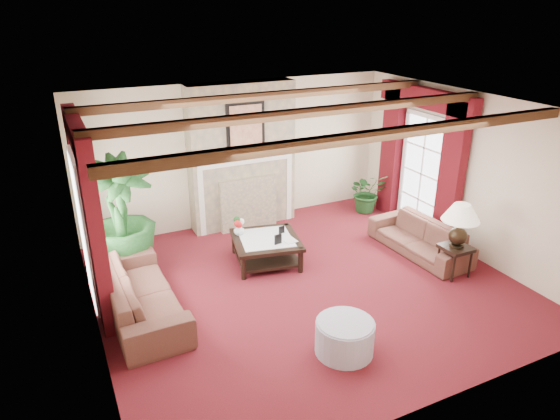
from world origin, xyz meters
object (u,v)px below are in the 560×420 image
sofa_right (420,233)px  side_table (454,261)px  potted_palm (123,240)px  coffee_table (266,250)px  sofa_left (140,286)px  ottoman (345,337)px

sofa_right → side_table: size_ratio=3.81×
potted_palm → side_table: (4.61, -2.41, -0.27)m
potted_palm → coffee_table: size_ratio=1.80×
sofa_left → coffee_table: (2.15, 0.61, -0.22)m
coffee_table → ottoman: coffee_table is taller
sofa_right → coffee_table: 2.64m
sofa_right → potted_palm: potted_palm is taller
potted_palm → coffee_table: bearing=-19.6°
potted_palm → coffee_table: 2.28m
coffee_table → ottoman: (-0.08, -2.52, -0.00)m
sofa_left → coffee_table: 2.24m
potted_palm → side_table: size_ratio=3.78×
sofa_right → potted_palm: bearing=-111.9°
side_table → coffee_table: bearing=146.3°
potted_palm → ottoman: potted_palm is taller
sofa_right → coffee_table: (-2.51, 0.81, -0.15)m
sofa_right → potted_palm: (-4.64, 1.57, 0.15)m
side_table → ottoman: bearing=-161.5°
sofa_right → ottoman: bearing=-59.8°
sofa_right → sofa_left: bearing=-95.7°
side_table → ottoman: (-2.56, -0.86, -0.04)m
sofa_right → potted_palm: 4.90m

